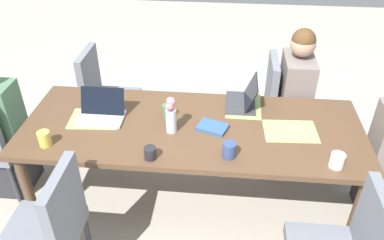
% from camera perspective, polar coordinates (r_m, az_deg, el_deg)
% --- Properties ---
extents(ground_plane, '(10.00, 10.00, 0.00)m').
position_cam_1_polar(ground_plane, '(3.20, 0.00, -11.47)').
color(ground_plane, '#B2A899').
extents(dining_table, '(2.38, 0.91, 0.72)m').
position_cam_1_polar(dining_table, '(2.77, 0.00, -2.01)').
color(dining_table, brown).
rests_on(dining_table, ground_plane).
extents(chair_far_left_near, '(0.44, 0.44, 0.90)m').
position_cam_1_polar(chair_far_left_near, '(3.51, 13.17, 2.63)').
color(chair_far_left_near, slate).
rests_on(chair_far_left_near, ground_plane).
extents(person_far_left_near, '(0.36, 0.40, 1.19)m').
position_cam_1_polar(person_far_left_near, '(3.46, 14.55, 2.42)').
color(person_far_left_near, '#2D2D33').
rests_on(person_far_left_near, ground_plane).
extents(chair_near_right_mid, '(0.44, 0.44, 0.90)m').
position_cam_1_polar(chair_near_right_mid, '(2.51, -20.02, -14.28)').
color(chair_near_right_mid, slate).
rests_on(chair_near_right_mid, ground_plane).
extents(chair_far_right_far, '(0.44, 0.44, 0.90)m').
position_cam_1_polar(chair_far_right_far, '(3.63, -12.76, 3.86)').
color(chair_far_right_far, slate).
rests_on(chair_far_right_far, ground_plane).
extents(flower_vase, '(0.07, 0.09, 0.27)m').
position_cam_1_polar(flower_vase, '(2.60, -3.11, 0.86)').
color(flower_vase, silver).
rests_on(flower_vase, dining_table).
extents(placemat_far_left_near, '(0.27, 0.36, 0.00)m').
position_cam_1_polar(placemat_far_left_near, '(2.97, 7.54, 2.08)').
color(placemat_far_left_near, '#9EBC66').
rests_on(placemat_far_left_near, dining_table).
extents(placemat_head_left_left_mid, '(0.38, 0.29, 0.00)m').
position_cam_1_polar(placemat_head_left_left_mid, '(2.88, -13.98, 0.17)').
color(placemat_head_left_left_mid, '#9EBC66').
rests_on(placemat_head_left_left_mid, dining_table).
extents(placemat_head_right_left_far, '(0.37, 0.28, 0.00)m').
position_cam_1_polar(placemat_head_right_left_far, '(2.76, 14.18, -1.54)').
color(placemat_head_right_left_far, '#9EBC66').
rests_on(placemat_head_right_left_far, dining_table).
extents(laptop_head_left_left_mid, '(0.32, 0.22, 0.20)m').
position_cam_1_polar(laptop_head_left_left_mid, '(2.86, -13.08, 1.04)').
color(laptop_head_left_left_mid, silver).
rests_on(laptop_head_left_left_mid, dining_table).
extents(laptop_far_left_near, '(0.22, 0.32, 0.20)m').
position_cam_1_polar(laptop_far_left_near, '(2.96, 7.55, 2.96)').
color(laptop_far_left_near, '#38383D').
rests_on(laptop_far_left_near, dining_table).
extents(coffee_mug_near_left, '(0.08, 0.08, 0.08)m').
position_cam_1_polar(coffee_mug_near_left, '(2.44, -6.14, -4.82)').
color(coffee_mug_near_left, '#232328').
rests_on(coffee_mug_near_left, dining_table).
extents(coffee_mug_near_right, '(0.09, 0.09, 0.09)m').
position_cam_1_polar(coffee_mug_near_right, '(2.52, 20.47, -5.57)').
color(coffee_mug_near_right, white).
rests_on(coffee_mug_near_right, dining_table).
extents(coffee_mug_centre_left, '(0.08, 0.08, 0.10)m').
position_cam_1_polar(coffee_mug_centre_left, '(2.44, 5.46, -4.40)').
color(coffee_mug_centre_left, '#33477A').
rests_on(coffee_mug_centre_left, dining_table).
extents(coffee_mug_centre_right, '(0.07, 0.07, 0.10)m').
position_cam_1_polar(coffee_mug_centre_right, '(2.80, -3.64, 1.29)').
color(coffee_mug_centre_right, '#47704C').
rests_on(coffee_mug_centre_right, dining_table).
extents(coffee_mug_far_left, '(0.08, 0.08, 0.10)m').
position_cam_1_polar(coffee_mug_far_left, '(2.70, -20.78, -2.55)').
color(coffee_mug_far_left, '#DBC64C').
rests_on(coffee_mug_far_left, dining_table).
extents(book_red_cover, '(0.24, 0.20, 0.02)m').
position_cam_1_polar(book_red_cover, '(2.70, 3.03, -1.06)').
color(book_red_cover, '#335693').
rests_on(book_red_cover, dining_table).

